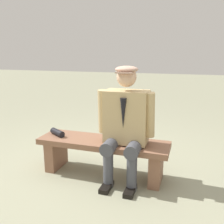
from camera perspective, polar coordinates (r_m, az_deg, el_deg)
name	(u,v)px	position (r m, az deg, el deg)	size (l,w,h in m)	color
ground_plane	(103,174)	(3.11, -2.05, -14.05)	(30.00, 30.00, 0.00)	gray
bench	(103,150)	(2.98, -2.10, -8.80)	(1.55, 0.43, 0.43)	brown
seated_man	(125,120)	(2.72, 3.09, -1.95)	(0.65, 0.57, 1.30)	tan
rolled_magazine	(57,132)	(3.15, -12.47, -4.63)	(0.08, 0.08, 0.23)	black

